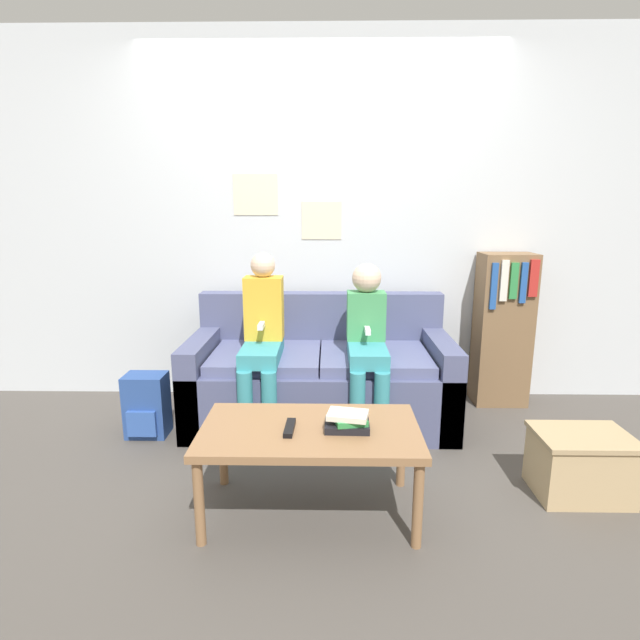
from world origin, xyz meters
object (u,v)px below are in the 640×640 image
at_px(bookshelf, 503,329).
at_px(couch, 320,379).
at_px(person_left, 262,336).
at_px(coffee_table, 310,437).
at_px(tv_remote, 290,428).
at_px(person_right, 367,339).
at_px(storage_box, 580,464).
at_px(backpack, 147,406).

bearing_deg(bookshelf, couch, -166.16).
relative_size(couch, person_left, 1.51).
distance_m(coffee_table, tv_remote, 0.11).
relative_size(person_right, storage_box, 2.35).
height_order(coffee_table, person_right, person_right).
distance_m(person_left, storage_box, 1.86).
height_order(tv_remote, backpack, tv_remote).
bearing_deg(coffee_table, bookshelf, 46.29).
height_order(person_left, storage_box, person_left).
relative_size(coffee_table, backpack, 2.51).
xyz_separation_m(coffee_table, storage_box, (1.33, 0.17, -0.22)).
height_order(couch, person_right, person_right).
bearing_deg(storage_box, person_right, 145.14).
bearing_deg(storage_box, bookshelf, 90.15).
xyz_separation_m(person_left, person_right, (0.65, -0.00, -0.01)).
bearing_deg(backpack, couch, 14.22).
bearing_deg(coffee_table, person_right, 69.94).
relative_size(tv_remote, storage_box, 0.38).
bearing_deg(couch, storage_box, -34.57).
bearing_deg(tv_remote, backpack, 141.19).
distance_m(couch, storage_box, 1.59).
height_order(coffee_table, bookshelf, bookshelf).
relative_size(person_left, bookshelf, 1.03).
xyz_separation_m(bookshelf, storage_box, (0.00, -1.22, -0.39)).
bearing_deg(person_right, person_left, 179.67).
bearing_deg(storage_box, tv_remote, -171.90).
bearing_deg(bookshelf, person_left, -162.91).
bearing_deg(couch, backpack, -165.78).
bearing_deg(couch, person_left, -152.11).
distance_m(person_left, tv_remote, 0.96).
xyz_separation_m(coffee_table, person_right, (0.32, 0.88, 0.23)).
distance_m(couch, person_right, 0.48).
distance_m(couch, backpack, 1.12).
bearing_deg(bookshelf, person_right, -153.03).
bearing_deg(storage_box, person_left, 156.90).
bearing_deg(person_left, coffee_table, -69.55).
height_order(person_left, tv_remote, person_left).
bearing_deg(bookshelf, backpack, -165.99).
bearing_deg(person_right, bookshelf, 26.97).
relative_size(person_right, bookshelf, 0.97).
relative_size(person_left, tv_remote, 6.58).
height_order(couch, storage_box, couch).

